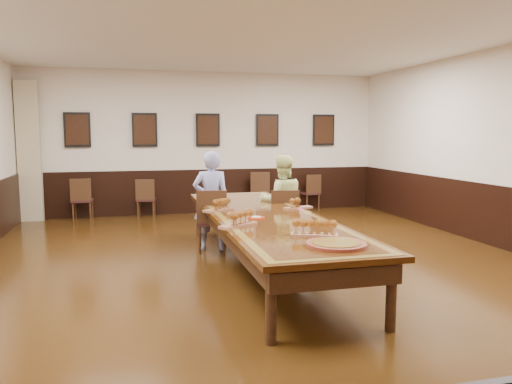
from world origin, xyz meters
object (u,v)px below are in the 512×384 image
object	(u,v)px
spare_chair_b	(146,198)
conference_table	(265,225)
carved_platter	(336,244)
person_woman	(282,201)
spare_chair_d	(310,192)
person_man	(211,201)
chair_man	(212,220)
spare_chair_c	(260,191)
spare_chair_a	(82,199)
chair_woman	(283,218)

from	to	relation	value
spare_chair_b	conference_table	world-z (taller)	spare_chair_b
spare_chair_b	carved_platter	xyz separation A→B (m)	(1.59, -6.62, 0.35)
person_woman	conference_table	distance (m)	1.46
spare_chair_d	carved_platter	bearing A→B (deg)	62.09
person_man	chair_man	bearing A→B (deg)	90.00
spare_chair_d	carved_platter	world-z (taller)	spare_chair_d
spare_chair_c	person_man	size ratio (longest dim) A/B	0.60
carved_platter	conference_table	bearing A→B (deg)	95.09
spare_chair_b	person_woman	xyz separation A→B (m)	(2.05, -3.35, 0.32)
spare_chair_b	person_woman	size ratio (longest dim) A/B	0.57
spare_chair_a	spare_chair_b	distance (m)	1.32
carved_platter	person_woman	bearing A→B (deg)	81.95
conference_table	spare_chair_d	bearing A→B (deg)	63.36
chair_man	person_woman	xyz separation A→B (m)	(1.17, 0.08, 0.25)
chair_woman	person_woman	size ratio (longest dim) A/B	0.64
chair_man	carved_platter	distance (m)	3.28
spare_chair_d	person_man	distance (m)	4.60
spare_chair_c	carved_platter	distance (m)	6.89
spare_chair_d	person_woman	distance (m)	3.98
spare_chair_c	spare_chair_a	bearing A→B (deg)	16.40
spare_chair_c	carved_platter	xyz separation A→B (m)	(-1.02, -6.81, 0.30)
person_woman	spare_chair_c	bearing A→B (deg)	-91.94
chair_man	spare_chair_d	size ratio (longest dim) A/B	1.15
carved_platter	chair_woman	bearing A→B (deg)	81.92
chair_man	spare_chair_c	bearing A→B (deg)	-107.72
spare_chair_d	chair_woman	bearing A→B (deg)	54.02
spare_chair_d	spare_chair_c	bearing A→B (deg)	-9.70
person_man	carved_platter	size ratio (longest dim) A/B	2.43
chair_woman	person_man	distance (m)	1.19
spare_chair_a	conference_table	size ratio (longest dim) A/B	0.18
chair_man	person_woman	bearing A→B (deg)	-168.18
spare_chair_c	carved_platter	size ratio (longest dim) A/B	1.46
conference_table	spare_chair_a	bearing A→B (deg)	120.35
spare_chair_c	spare_chair_d	distance (m)	1.23
chair_woman	spare_chair_c	world-z (taller)	chair_woman
carved_platter	chair_man	bearing A→B (deg)	102.46
spare_chair_c	chair_man	bearing A→B (deg)	78.28
chair_woman	spare_chair_a	size ratio (longest dim) A/B	1.06
chair_man	carved_platter	world-z (taller)	chair_man
spare_chair_b	person_woman	bearing A→B (deg)	128.96
spare_chair_a	person_woman	xyz separation A→B (m)	(3.37, -3.36, 0.29)
spare_chair_a	carved_platter	size ratio (longest dim) A/B	1.39
spare_chair_a	person_man	world-z (taller)	person_man
person_man	spare_chair_b	bearing A→B (deg)	-67.12
conference_table	carved_platter	xyz separation A→B (m)	(0.18, -1.97, 0.16)
spare_chair_b	carved_platter	bearing A→B (deg)	110.97
chair_woman	person_woman	bearing A→B (deg)	-90.00
person_woman	chair_man	bearing A→B (deg)	11.09
spare_chair_c	chair_woman	bearing A→B (deg)	94.84
chair_man	spare_chair_c	world-z (taller)	chair_man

